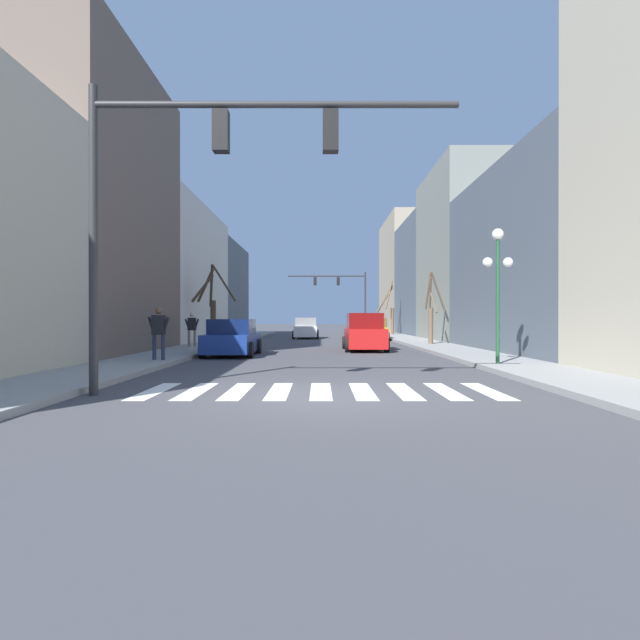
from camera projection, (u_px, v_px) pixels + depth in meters
name	position (u px, v px, depth m)	size (l,w,h in m)	color
ground_plane	(322.00, 396.00, 10.08)	(240.00, 240.00, 0.00)	#424247
sidewalk_left	(16.00, 392.00, 10.09)	(2.58, 90.00, 0.15)	gray
sidewalk_right	(628.00, 393.00, 10.07)	(2.58, 90.00, 0.15)	gray
building_row_left	(133.00, 260.00, 27.76)	(6.00, 48.03, 12.57)	#BCB299
building_row_right	(476.00, 256.00, 33.73)	(6.00, 59.13, 13.78)	#BCB299
crosswalk_stripes	(322.00, 391.00, 10.79)	(7.65, 2.60, 0.01)	white
traffic_signal_near	(202.00, 168.00, 10.19)	(7.56, 0.28, 6.35)	#2D2D2D
traffic_signal_far	(343.00, 288.00, 51.50)	(8.07, 0.28, 6.35)	#2D2D2D
street_lamp_right_corner	(499.00, 268.00, 15.62)	(0.95, 0.36, 4.24)	#1E4C2D
car_parked_left_mid	(365.00, 333.00, 24.37)	(2.03, 4.36, 1.83)	red
car_parked_left_far	(307.00, 329.00, 38.92)	(1.99, 4.27, 1.62)	white
car_parked_right_mid	(233.00, 338.00, 21.04)	(2.12, 4.25, 1.54)	navy
car_parked_right_far	(373.00, 330.00, 35.95)	(2.16, 4.32, 1.58)	#A38423
pedestrian_on_left_sidewalk	(193.00, 326.00, 25.27)	(0.74, 0.23, 1.72)	#7A705B
pedestrian_on_right_sidewalk	(160.00, 329.00, 17.11)	(0.78, 0.27, 1.81)	#282D47
street_tree_left_mid	(213.00, 305.00, 28.18)	(2.43, 2.55, 4.49)	#473828
street_tree_left_far	(391.00, 311.00, 44.69)	(1.59, 1.86, 4.86)	brown
street_tree_right_near	(433.00, 312.00, 27.91)	(1.19, 1.83, 4.07)	brown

